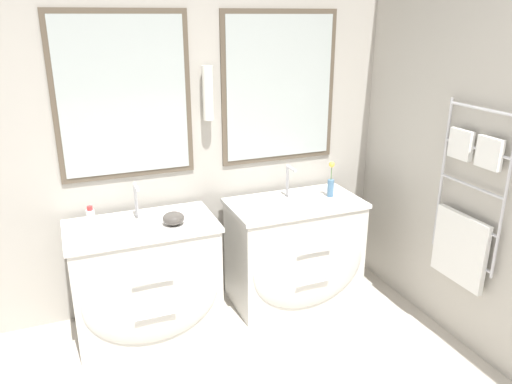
% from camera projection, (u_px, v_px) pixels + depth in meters
% --- Properties ---
extents(wall_back, '(4.85, 0.15, 2.60)m').
position_uv_depth(wall_back, '(166.00, 128.00, 3.39)').
color(wall_back, '#B2ADA3').
rests_on(wall_back, ground_plane).
extents(wall_right, '(0.13, 4.34, 2.60)m').
position_uv_depth(wall_right, '(494.00, 151.00, 2.88)').
color(wall_right, '#B2ADA3').
rests_on(wall_right, ground_plane).
extents(vanity_left, '(0.95, 0.59, 0.78)m').
position_uv_depth(vanity_left, '(146.00, 280.00, 3.28)').
color(vanity_left, silver).
rests_on(vanity_left, ground_plane).
extents(vanity_right, '(0.95, 0.59, 0.78)m').
position_uv_depth(vanity_right, '(296.00, 252.00, 3.66)').
color(vanity_right, silver).
rests_on(vanity_right, ground_plane).
extents(faucet_left, '(0.17, 0.15, 0.24)m').
position_uv_depth(faucet_left, '(136.00, 200.00, 3.24)').
color(faucet_left, silver).
rests_on(faucet_left, vanity_left).
extents(faucet_right, '(0.17, 0.15, 0.24)m').
position_uv_depth(faucet_right, '(288.00, 181.00, 3.63)').
color(faucet_right, silver).
rests_on(faucet_right, vanity_right).
extents(toiletry_bottle, '(0.05, 0.05, 0.20)m').
position_uv_depth(toiletry_bottle, '(91.00, 223.00, 2.97)').
color(toiletry_bottle, silver).
rests_on(toiletry_bottle, vanity_left).
extents(amenity_bowl, '(0.14, 0.14, 0.08)m').
position_uv_depth(amenity_bowl, '(173.00, 218.00, 3.16)').
color(amenity_bowl, '#4C4742').
rests_on(amenity_bowl, vanity_left).
extents(flower_vase, '(0.05, 0.05, 0.26)m').
position_uv_depth(flower_vase, '(331.00, 183.00, 3.63)').
color(flower_vase, teal).
rests_on(flower_vase, vanity_right).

